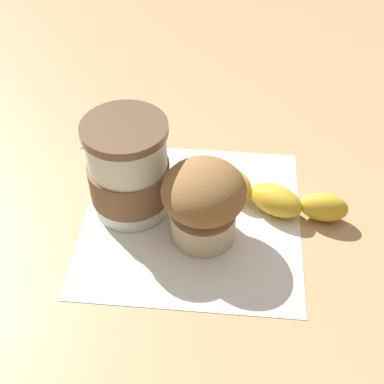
# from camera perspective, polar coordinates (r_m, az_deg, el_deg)

# --- Properties ---
(ground_plane) EXTENTS (3.00, 3.00, 0.00)m
(ground_plane) POSITION_cam_1_polar(r_m,az_deg,el_deg) (0.64, 0.00, -2.91)
(ground_plane) COLOR tan
(paper_napkin) EXTENTS (0.32, 0.32, 0.00)m
(paper_napkin) POSITION_cam_1_polar(r_m,az_deg,el_deg) (0.64, 0.00, -2.86)
(paper_napkin) COLOR white
(paper_napkin) RESTS_ON ground_plane
(coffee_cup) EXTENTS (0.10, 0.10, 0.12)m
(coffee_cup) POSITION_cam_1_polar(r_m,az_deg,el_deg) (0.62, -6.77, 2.23)
(coffee_cup) COLOR silver
(coffee_cup) RESTS_ON paper_napkin
(muffin) EXTENTS (0.09, 0.09, 0.10)m
(muffin) POSITION_cam_1_polar(r_m,az_deg,el_deg) (0.58, 1.24, -0.87)
(muffin) COLOR beige
(muffin) RESTS_ON paper_napkin
(banana) EXTENTS (0.15, 0.12, 0.04)m
(banana) POSITION_cam_1_polar(r_m,az_deg,el_deg) (0.64, 9.08, -0.54)
(banana) COLOR gold
(banana) RESTS_ON paper_napkin
(wooden_stirrer) EXTENTS (0.11, 0.04, 0.00)m
(wooden_stirrer) POSITION_cam_1_polar(r_m,az_deg,el_deg) (0.74, -7.62, 4.66)
(wooden_stirrer) COLOR tan
(wooden_stirrer) RESTS_ON ground_plane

